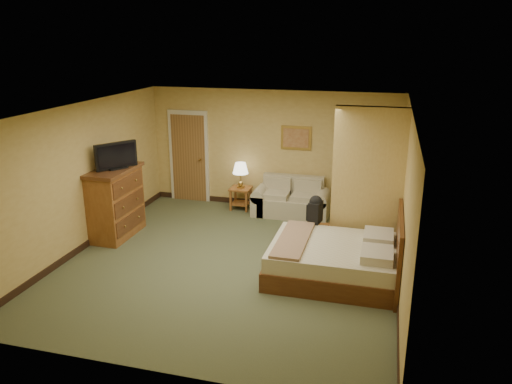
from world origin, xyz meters
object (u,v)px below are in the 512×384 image
(loveseat, at_px, (291,203))
(coffee_table, at_px, (319,236))
(dresser, at_px, (116,202))
(bed, at_px, (339,260))

(loveseat, bearing_deg, coffee_table, -64.64)
(coffee_table, height_order, dresser, dresser)
(loveseat, height_order, dresser, dresser)
(coffee_table, xyz_separation_m, bed, (0.44, -0.87, -0.01))
(loveseat, xyz_separation_m, coffee_table, (0.85, -1.80, 0.05))
(dresser, relative_size, bed, 0.65)
(dresser, distance_m, bed, 4.36)
(bed, bearing_deg, dresser, 171.28)
(loveseat, relative_size, coffee_table, 1.98)
(coffee_table, bearing_deg, loveseat, 115.36)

